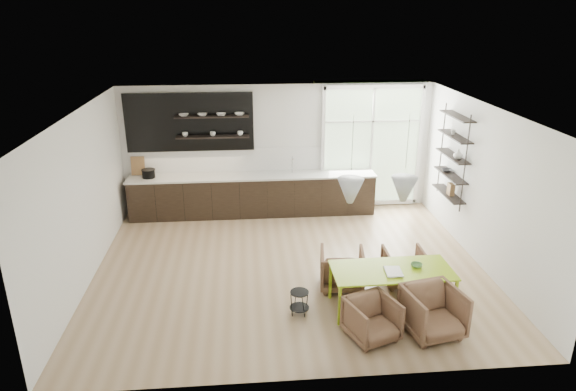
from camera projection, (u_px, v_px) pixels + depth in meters
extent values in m
cube|color=tan|center=(290.00, 268.00, 9.39)|extent=(7.00, 6.00, 0.01)
cube|color=silver|center=(278.00, 148.00, 11.69)|extent=(7.00, 0.02, 2.90)
cube|color=silver|center=(83.00, 200.00, 8.60)|extent=(0.02, 6.00, 2.90)
cube|color=silver|center=(485.00, 188.00, 9.17)|extent=(0.02, 6.00, 2.90)
cube|color=white|center=(290.00, 110.00, 8.38)|extent=(7.00, 6.00, 0.01)
cube|color=#B2D1A5|center=(371.00, 147.00, 11.84)|extent=(2.20, 0.02, 2.70)
cube|color=silver|center=(371.00, 147.00, 11.81)|extent=(2.30, 0.08, 2.80)
cone|color=silver|center=(350.00, 191.00, 8.43)|extent=(0.44, 0.44, 0.42)
cone|color=silver|center=(404.00, 189.00, 8.50)|extent=(0.44, 0.44, 0.42)
cylinder|color=black|center=(352.00, 143.00, 8.15)|extent=(0.01, 0.01, 0.89)
cylinder|color=black|center=(408.00, 142.00, 8.22)|extent=(0.01, 0.01, 0.89)
cube|color=black|center=(253.00, 195.00, 11.68)|extent=(5.50, 0.65, 0.90)
cube|color=silver|center=(253.00, 176.00, 11.51)|extent=(5.54, 0.69, 0.04)
cube|color=silver|center=(252.00, 160.00, 11.71)|extent=(5.50, 0.02, 0.55)
cube|color=black|center=(190.00, 122.00, 11.27)|extent=(2.80, 0.06, 1.30)
cube|color=black|center=(212.00, 116.00, 11.12)|extent=(1.60, 0.28, 0.03)
cube|color=black|center=(213.00, 137.00, 11.28)|extent=(1.60, 0.28, 0.03)
cube|color=olive|center=(138.00, 166.00, 11.44)|extent=(0.30, 0.10, 0.42)
cylinder|color=silver|center=(292.00, 165.00, 11.61)|extent=(0.02, 0.02, 0.40)
imported|color=white|center=(184.00, 115.00, 11.06)|extent=(0.22, 0.22, 0.05)
imported|color=white|center=(202.00, 115.00, 11.09)|extent=(0.22, 0.22, 0.05)
imported|color=white|center=(221.00, 114.00, 11.13)|extent=(0.22, 0.22, 0.05)
imported|color=white|center=(240.00, 114.00, 11.16)|extent=(0.22, 0.22, 0.05)
imported|color=white|center=(185.00, 134.00, 11.21)|extent=(0.12, 0.12, 0.10)
imported|color=white|center=(213.00, 134.00, 11.26)|extent=(0.12, 0.12, 0.10)
imported|color=white|center=(240.00, 133.00, 11.31)|extent=(0.12, 0.12, 0.10)
cylinder|color=black|center=(149.00, 174.00, 11.29)|extent=(0.28, 0.28, 0.17)
cube|color=black|center=(465.00, 165.00, 9.64)|extent=(0.02, 0.02, 1.90)
cube|color=black|center=(442.00, 148.00, 10.76)|extent=(0.02, 0.02, 1.90)
cube|color=black|center=(448.00, 194.00, 10.47)|extent=(0.26, 1.20, 0.02)
cube|color=black|center=(450.00, 175.00, 10.34)|extent=(0.26, 1.20, 0.02)
cube|color=black|center=(453.00, 156.00, 10.20)|extent=(0.26, 1.20, 0.02)
cube|color=black|center=(455.00, 136.00, 10.06)|extent=(0.26, 1.20, 0.03)
cube|color=black|center=(457.00, 116.00, 9.92)|extent=(0.26, 1.20, 0.03)
imported|color=white|center=(458.00, 154.00, 9.93)|extent=(0.18, 0.18, 0.19)
imported|color=#333338|center=(447.00, 170.00, 10.51)|extent=(0.22, 0.22, 0.05)
imported|color=white|center=(453.00, 132.00, 10.13)|extent=(0.10, 0.10, 0.09)
cube|color=olive|center=(451.00, 189.00, 10.34)|extent=(0.10, 0.18, 0.24)
cube|color=#9DC919|center=(392.00, 270.00, 7.92)|extent=(1.88, 0.87, 0.03)
cube|color=#9DC919|center=(340.00, 306.00, 7.60)|extent=(0.04, 0.04, 0.65)
cube|color=#9DC919|center=(330.00, 280.00, 8.31)|extent=(0.04, 0.04, 0.65)
cube|color=#9DC919|center=(455.00, 299.00, 7.78)|extent=(0.04, 0.04, 0.65)
cube|color=#9DC919|center=(436.00, 275.00, 8.48)|extent=(0.04, 0.04, 0.65)
imported|color=brown|center=(342.00, 269.00, 8.65)|extent=(0.81, 0.83, 0.67)
imported|color=brown|center=(404.00, 267.00, 8.78)|extent=(0.68, 0.70, 0.63)
imported|color=brown|center=(372.00, 319.00, 7.32)|extent=(0.85, 0.86, 0.61)
imported|color=brown|center=(433.00, 312.00, 7.40)|extent=(0.91, 0.93, 0.71)
cylinder|color=black|center=(299.00, 292.00, 7.87)|extent=(0.29, 0.29, 0.02)
cylinder|color=black|center=(299.00, 307.00, 7.96)|extent=(0.31, 0.31, 0.01)
cylinder|color=black|center=(307.00, 301.00, 7.99)|extent=(0.01, 0.01, 0.38)
cylinder|color=black|center=(295.00, 299.00, 8.05)|extent=(0.01, 0.01, 0.38)
cylinder|color=black|center=(292.00, 305.00, 7.88)|extent=(0.01, 0.01, 0.38)
cylinder|color=black|center=(303.00, 307.00, 7.82)|extent=(0.01, 0.01, 0.38)
imported|color=white|center=(385.00, 272.00, 7.82)|extent=(0.27, 0.35, 0.03)
imported|color=#5A8C50|center=(417.00, 265.00, 7.99)|extent=(0.22, 0.22, 0.06)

